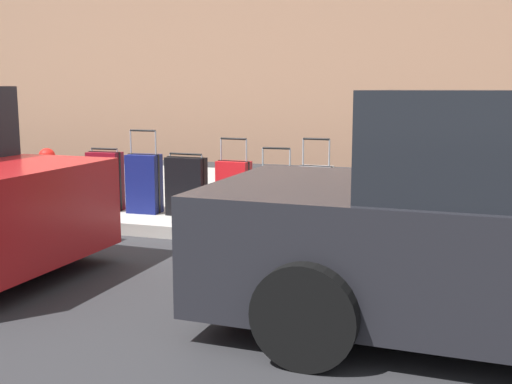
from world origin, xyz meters
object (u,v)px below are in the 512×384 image
(suitcase_red_5, at_px, (234,189))
(fire_hydrant, at_px, (48,176))
(suitcase_teal_4, at_px, (276,195))
(suitcase_navy_7, at_px, (144,183))
(suitcase_silver_3, at_px, (315,195))
(suitcase_navy_0, at_px, (470,207))
(suitcase_maroon_1, at_px, (419,204))
(suitcase_olive_2, at_px, (365,201))
(suitcase_maroon_8, at_px, (105,181))
(suitcase_black_6, at_px, (186,187))
(bollard_post, at_px, (4,174))

(suitcase_red_5, height_order, fire_hydrant, suitcase_red_5)
(suitcase_teal_4, bearing_deg, suitcase_navy_7, 3.78)
(suitcase_silver_3, xyz_separation_m, suitcase_teal_4, (0.49, -0.14, -0.04))
(suitcase_teal_4, xyz_separation_m, suitcase_navy_7, (1.63, 0.11, 0.07))
(suitcase_navy_0, relative_size, suitcase_red_5, 0.83)
(suitcase_maroon_1, xyz_separation_m, suitcase_olive_2, (0.56, 0.07, 0.02))
(suitcase_maroon_1, distance_m, suitcase_olive_2, 0.57)
(suitcase_maroon_1, distance_m, suitcase_maroon_8, 3.75)
(suitcase_navy_7, bearing_deg, suitcase_red_5, -175.38)
(suitcase_black_6, height_order, suitcase_maroon_8, suitcase_maroon_8)
(suitcase_red_5, bearing_deg, bollard_post, 3.91)
(suitcase_navy_7, distance_m, suitcase_maroon_8, 0.53)
(suitcase_maroon_1, relative_size, fire_hydrant, 1.09)
(suitcase_maroon_8, xyz_separation_m, fire_hydrant, (0.87, -0.05, 0.02))
(suitcase_silver_3, distance_m, suitcase_teal_4, 0.52)
(suitcase_olive_2, xyz_separation_m, fire_hydrant, (4.06, -0.03, 0.09))
(suitcase_maroon_1, xyz_separation_m, suitcase_black_6, (2.66, 0.09, 0.07))
(suitcase_maroon_8, bearing_deg, suitcase_red_5, -176.32)
(suitcase_silver_3, relative_size, suitcase_maroon_8, 1.24)
(suitcase_black_6, relative_size, suitcase_maroon_8, 0.96)
(suitcase_silver_3, xyz_separation_m, bollard_post, (4.07, 0.09, 0.07))
(suitcase_navy_0, bearing_deg, suitcase_olive_2, 4.45)
(suitcase_navy_0, bearing_deg, suitcase_maroon_1, 1.23)
(suitcase_maroon_1, height_order, suitcase_teal_4, suitcase_teal_4)
(suitcase_olive_2, height_order, suitcase_silver_3, suitcase_silver_3)
(suitcase_maroon_1, height_order, suitcase_red_5, suitcase_red_5)
(suitcase_silver_3, bearing_deg, bollard_post, 1.20)
(suitcase_teal_4, height_order, suitcase_maroon_8, suitcase_teal_4)
(suitcase_maroon_8, bearing_deg, bollard_post, 4.17)
(suitcase_silver_3, bearing_deg, suitcase_red_5, -7.07)
(suitcase_navy_7, bearing_deg, bollard_post, 3.50)
(fire_hydrant, bearing_deg, suitcase_teal_4, -178.55)
(suitcase_maroon_1, bearing_deg, suitcase_olive_2, 7.38)
(suitcase_navy_0, distance_m, suitcase_olive_2, 1.08)
(suitcase_red_5, bearing_deg, suitcase_silver_3, 172.93)
(suitcase_navy_7, xyz_separation_m, fire_hydrant, (1.40, -0.03, 0.03))
(suitcase_black_6, bearing_deg, suitcase_silver_3, 179.22)
(suitcase_maroon_1, relative_size, suitcase_red_5, 0.86)
(fire_hydrant, bearing_deg, suitcase_red_5, -178.64)
(suitcase_red_5, bearing_deg, fire_hydrant, 1.36)
(suitcase_navy_0, height_order, suitcase_maroon_8, suitcase_maroon_8)
(suitcase_navy_0, xyz_separation_m, suitcase_olive_2, (1.08, 0.08, 0.01))
(suitcase_navy_0, xyz_separation_m, suitcase_maroon_8, (4.27, 0.10, 0.08))
(suitcase_silver_3, bearing_deg, fire_hydrant, -1.06)
(suitcase_navy_0, height_order, suitcase_black_6, suitcase_navy_0)
(suitcase_teal_4, relative_size, bollard_post, 1.04)
(bollard_post, bearing_deg, suitcase_black_6, -177.58)
(suitcase_maroon_1, distance_m, fire_hydrant, 4.62)
(suitcase_silver_3, distance_m, suitcase_red_5, 1.01)
(suitcase_red_5, relative_size, suitcase_navy_7, 0.92)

